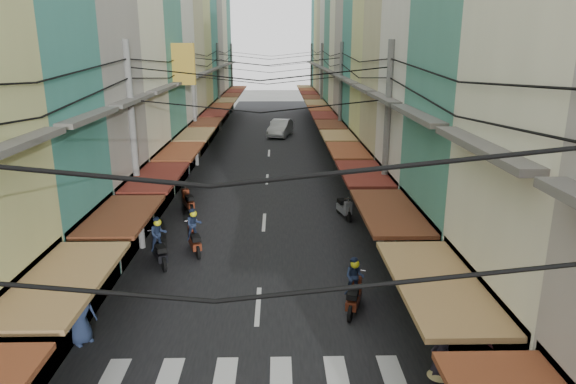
{
  "coord_description": "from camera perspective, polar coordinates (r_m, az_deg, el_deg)",
  "views": [
    {
      "loc": [
        0.64,
        -16.66,
        7.97
      ],
      "look_at": [
        1.09,
        4.67,
        1.86
      ],
      "focal_mm": 32.0,
      "sensor_mm": 36.0,
      "label": 1
    }
  ],
  "objects": [
    {
      "name": "ground",
      "position": [
        18.48,
        -3.12,
        -9.61
      ],
      "size": [
        160.0,
        160.0,
        0.0
      ],
      "primitive_type": "plane",
      "color": "slate",
      "rests_on": "ground"
    },
    {
      "name": "road",
      "position": [
        37.52,
        -2.17,
        3.71
      ],
      "size": [
        10.0,
        80.0,
        0.02
      ],
      "primitive_type": "cube",
      "color": "black",
      "rests_on": "ground"
    },
    {
      "name": "sidewalk_left",
      "position": [
        38.18,
        -11.99,
        3.62
      ],
      "size": [
        3.0,
        80.0,
        0.06
      ],
      "primitive_type": "cube",
      "color": "slate",
      "rests_on": "ground"
    },
    {
      "name": "sidewalk_right",
      "position": [
        37.97,
        7.71,
        3.76
      ],
      "size": [
        3.0,
        80.0,
        0.06
      ],
      "primitive_type": "cube",
      "color": "slate",
      "rests_on": "ground"
    },
    {
      "name": "building_row_left",
      "position": [
        34.35,
        -16.51,
        18.37
      ],
      "size": [
        7.8,
        67.67,
        23.7
      ],
      "color": "silver",
      "rests_on": "ground"
    },
    {
      "name": "building_row_right",
      "position": [
        33.93,
        11.76,
        18.09
      ],
      "size": [
        7.8,
        68.98,
        22.59
      ],
      "color": "teal",
      "rests_on": "ground"
    },
    {
      "name": "utility_poles",
      "position": [
        31.71,
        -2.44,
        13.46
      ],
      "size": [
        10.2,
        66.13,
        8.2
      ],
      "color": "slate",
      "rests_on": "ground"
    },
    {
      "name": "white_car",
      "position": [
        47.07,
        -0.85,
        6.22
      ],
      "size": [
        5.6,
        3.15,
        1.86
      ],
      "primitive_type": "imported",
      "rotation": [
        0.0,
        0.0,
        -0.22
      ],
      "color": "silver",
      "rests_on": "ground"
    },
    {
      "name": "bicycle",
      "position": [
        19.97,
        16.43,
        -8.25
      ],
      "size": [
        1.78,
        0.84,
        1.18
      ],
      "primitive_type": "imported",
      "rotation": [
        0.0,
        0.0,
        1.45
      ],
      "color": "black",
      "rests_on": "ground"
    },
    {
      "name": "moving_scooters",
      "position": [
        20.42,
        -5.93,
        -5.44
      ],
      "size": [
        8.05,
        12.05,
        1.88
      ],
      "color": "black",
      "rests_on": "ground"
    },
    {
      "name": "parked_scooters",
      "position": [
        14.7,
        12.09,
        -15.01
      ],
      "size": [
        13.21,
        13.27,
        1.01
      ],
      "color": "black",
      "rests_on": "ground"
    },
    {
      "name": "pedestrians",
      "position": [
        21.27,
        -15.41,
        -3.57
      ],
      "size": [
        12.19,
        21.82,
        2.26
      ],
      "color": "#241F29",
      "rests_on": "ground"
    },
    {
      "name": "market_umbrella",
      "position": [
        12.37,
        25.25,
        -12.74
      ],
      "size": [
        2.52,
        2.52,
        2.66
      ],
      "color": "#B2B2B7",
      "rests_on": "ground"
    },
    {
      "name": "traffic_sign",
      "position": [
        16.91,
        13.1,
        -4.87
      ],
      "size": [
        0.1,
        0.63,
        2.86
      ],
      "color": "slate",
      "rests_on": "ground"
    }
  ]
}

